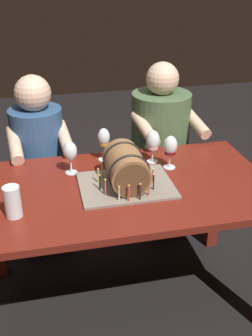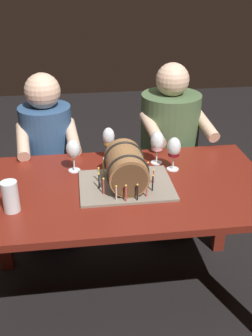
# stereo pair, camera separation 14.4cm
# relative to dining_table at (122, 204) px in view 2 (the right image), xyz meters

# --- Properties ---
(ground_plane) EXTENTS (8.00, 8.00, 0.00)m
(ground_plane) POSITION_rel_dining_table_xyz_m (0.00, 0.00, -0.62)
(ground_plane) COLOR black
(dining_table) EXTENTS (1.48, 0.80, 0.73)m
(dining_table) POSITION_rel_dining_table_xyz_m (0.00, 0.00, 0.00)
(dining_table) COLOR maroon
(dining_table) RESTS_ON ground
(barrel_cake) EXTENTS (0.45, 0.34, 0.21)m
(barrel_cake) POSITION_rel_dining_table_xyz_m (0.02, -0.01, 0.20)
(barrel_cake) COLOR gray
(barrel_cake) RESTS_ON dining_table
(wine_glass_red) EXTENTS (0.07, 0.07, 0.18)m
(wine_glass_red) POSITION_rel_dining_table_xyz_m (0.29, 0.14, 0.23)
(wine_glass_red) COLOR white
(wine_glass_red) RESTS_ON dining_table
(wine_glass_empty) EXTENTS (0.07, 0.07, 0.17)m
(wine_glass_empty) POSITION_rel_dining_table_xyz_m (-0.23, 0.19, 0.23)
(wine_glass_empty) COLOR white
(wine_glass_empty) RESTS_ON dining_table
(wine_glass_rose) EXTENTS (0.07, 0.07, 0.18)m
(wine_glass_rose) POSITION_rel_dining_table_xyz_m (0.22, 0.22, 0.23)
(wine_glass_rose) COLOR white
(wine_glass_rose) RESTS_ON dining_table
(wine_glass_amber) EXTENTS (0.07, 0.07, 0.19)m
(wine_glass_amber) POSITION_rel_dining_table_xyz_m (-0.03, 0.30, 0.23)
(wine_glass_amber) COLOR white
(wine_glass_amber) RESTS_ON dining_table
(beer_pint) EXTENTS (0.07, 0.07, 0.14)m
(beer_pint) POSITION_rel_dining_table_xyz_m (-0.50, -0.15, 0.18)
(beer_pint) COLOR white
(beer_pint) RESTS_ON dining_table
(person_seated_left) EXTENTS (0.38, 0.48, 1.14)m
(person_seated_left) POSITION_rel_dining_table_xyz_m (-0.39, 0.62, -0.10)
(person_seated_left) COLOR #1B2D46
(person_seated_left) RESTS_ON ground
(person_seated_right) EXTENTS (0.45, 0.53, 1.17)m
(person_seated_right) POSITION_rel_dining_table_xyz_m (0.39, 0.62, -0.06)
(person_seated_right) COLOR #2A3A24
(person_seated_right) RESTS_ON ground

